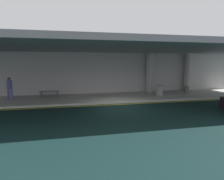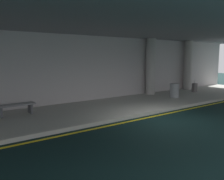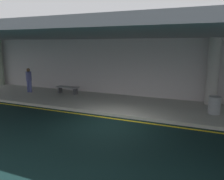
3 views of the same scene
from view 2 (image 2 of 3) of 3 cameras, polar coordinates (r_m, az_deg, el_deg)
ground_plane at (r=10.54m, az=12.30°, el=-6.86°), size 60.00×60.00×0.00m
sidewalk at (r=12.70m, az=1.67°, el=-3.83°), size 26.00×4.20×0.15m
lane_stripe_yellow at (r=11.01m, az=9.43°, el=-6.14°), size 26.00×0.14×0.01m
support_column_left_mid at (r=16.40m, az=9.01°, el=5.40°), size 0.63×0.63×3.65m
support_column_center at (r=19.47m, az=17.28°, el=5.51°), size 0.63×0.63×3.65m
ceiling_overhang at (r=12.13m, az=3.26°, el=14.02°), size 28.00×13.20×0.30m
terminal_back_wall at (r=14.29m, az=-3.95°, el=4.84°), size 26.00×0.30×3.80m
suitcase_upright_primary at (r=18.19m, az=18.67°, el=0.53°), size 0.36×0.22×0.90m
bench_metal at (r=11.22m, az=-21.53°, el=-3.72°), size 1.60×0.50×0.48m
trash_bin_steel at (r=15.41m, az=14.31°, el=-0.12°), size 0.56×0.56×0.85m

